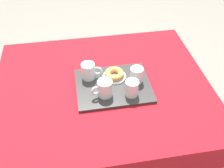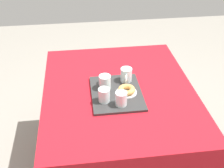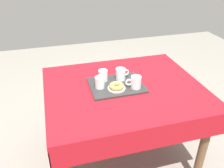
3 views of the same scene
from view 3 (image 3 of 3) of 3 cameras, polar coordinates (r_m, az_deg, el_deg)
ground_plane at (r=2.29m, az=2.41°, el=-16.83°), size 6.00×6.00×0.00m
dining_table at (r=1.87m, az=2.83°, el=-3.12°), size 1.19×1.00×0.74m
serving_tray at (r=1.82m, az=1.03°, el=-0.31°), size 0.41×0.32×0.02m
tea_mug_left at (r=1.76m, az=5.70°, el=0.36°), size 0.12×0.08×0.09m
tea_mug_right at (r=1.87m, az=2.06°, el=2.32°), size 0.12×0.08×0.09m
water_glass_near at (r=1.76m, az=-2.96°, el=0.30°), size 0.07×0.07×0.09m
water_glass_far at (r=1.85m, az=-2.16°, el=1.95°), size 0.07×0.07×0.09m
donut_plate_left at (r=1.76m, az=1.09°, el=-1.05°), size 0.13×0.13×0.01m
sugar_donut_left at (r=1.75m, az=1.10°, el=-0.48°), size 0.11×0.11×0.03m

